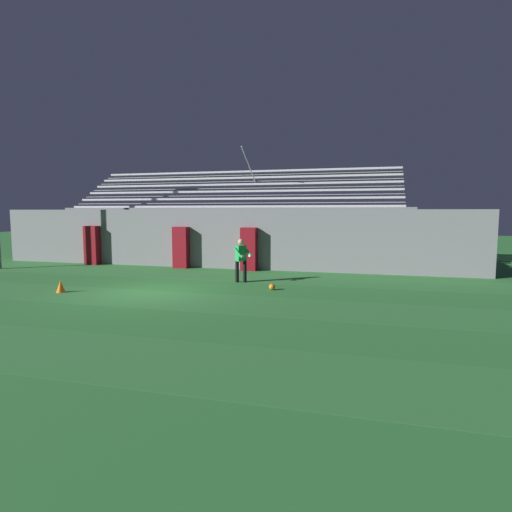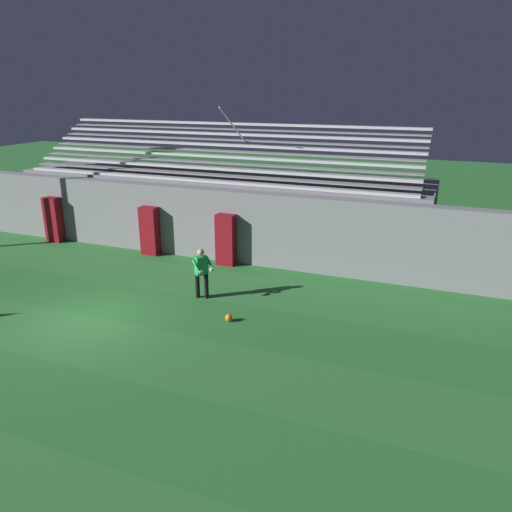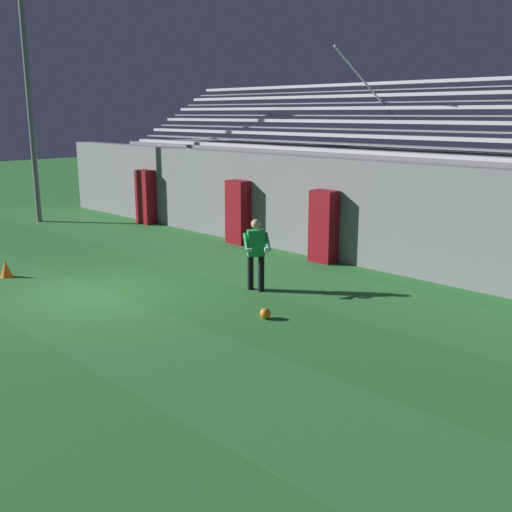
{
  "view_description": "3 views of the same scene",
  "coord_description": "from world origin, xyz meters",
  "px_view_note": "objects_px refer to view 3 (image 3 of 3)",
  "views": [
    {
      "loc": [
        7.25,
        -12.8,
        2.72
      ],
      "look_at": [
        3.26,
        1.57,
        1.15
      ],
      "focal_mm": 30.0,
      "sensor_mm": 36.0,
      "label": 1
    },
    {
      "loc": [
        9.48,
        -10.59,
        6.51
      ],
      "look_at": [
        3.98,
        3.32,
        1.44
      ],
      "focal_mm": 35.0,
      "sensor_mm": 36.0,
      "label": 2
    },
    {
      "loc": [
        11.74,
        -6.69,
        3.99
      ],
      "look_at": [
        3.16,
        1.89,
        1.09
      ],
      "focal_mm": 42.0,
      "sensor_mm": 36.0,
      "label": 3
    }
  ],
  "objects_px": {
    "floodlight_pole": "(27,75)",
    "soccer_ball": "(265,313)",
    "padding_pillar_far_left": "(146,197)",
    "goalkeeper": "(256,250)",
    "padding_pillar_gate_left": "(238,212)",
    "traffic_cone": "(6,269)",
    "padding_pillar_gate_right": "(324,226)"
  },
  "relations": [
    {
      "from": "soccer_ball",
      "to": "goalkeeper",
      "type": "bearing_deg",
      "value": 140.43
    },
    {
      "from": "padding_pillar_gate_left",
      "to": "padding_pillar_gate_right",
      "type": "distance_m",
      "value": 3.4
    },
    {
      "from": "padding_pillar_gate_left",
      "to": "floodlight_pole",
      "type": "bearing_deg",
      "value": -162.03
    },
    {
      "from": "padding_pillar_gate_left",
      "to": "goalkeeper",
      "type": "height_order",
      "value": "padding_pillar_gate_left"
    },
    {
      "from": "padding_pillar_far_left",
      "to": "floodlight_pole",
      "type": "xyz_separation_m",
      "value": [
        -3.2,
        -2.65,
        4.34
      ]
    },
    {
      "from": "padding_pillar_far_left",
      "to": "floodlight_pole",
      "type": "distance_m",
      "value": 6.0
    },
    {
      "from": "padding_pillar_far_left",
      "to": "soccer_ball",
      "type": "distance_m",
      "value": 11.5
    },
    {
      "from": "soccer_ball",
      "to": "floodlight_pole",
      "type": "bearing_deg",
      "value": 172.27
    },
    {
      "from": "padding_pillar_gate_left",
      "to": "floodlight_pole",
      "type": "relative_size",
      "value": 0.23
    },
    {
      "from": "goalkeeper",
      "to": "traffic_cone",
      "type": "xyz_separation_m",
      "value": [
        -5.24,
        -3.59,
        -0.74
      ]
    },
    {
      "from": "goalkeeper",
      "to": "padding_pillar_far_left",
      "type": "bearing_deg",
      "value": 160.13
    },
    {
      "from": "padding_pillar_gate_left",
      "to": "floodlight_pole",
      "type": "xyz_separation_m",
      "value": [
        -8.16,
        -2.65,
        4.34
      ]
    },
    {
      "from": "soccer_ball",
      "to": "padding_pillar_far_left",
      "type": "bearing_deg",
      "value": 156.82
    },
    {
      "from": "padding_pillar_gate_right",
      "to": "goalkeeper",
      "type": "relative_size",
      "value": 1.18
    },
    {
      "from": "padding_pillar_gate_right",
      "to": "padding_pillar_far_left",
      "type": "xyz_separation_m",
      "value": [
        -8.37,
        0.0,
        0.0
      ]
    },
    {
      "from": "padding_pillar_gate_left",
      "to": "padding_pillar_gate_right",
      "type": "relative_size",
      "value": 1.0
    },
    {
      "from": "padding_pillar_gate_left",
      "to": "goalkeeper",
      "type": "relative_size",
      "value": 1.18
    },
    {
      "from": "padding_pillar_gate_left",
      "to": "padding_pillar_gate_right",
      "type": "height_order",
      "value": "same"
    },
    {
      "from": "floodlight_pole",
      "to": "soccer_ball",
      "type": "distance_m",
      "value": 14.81
    },
    {
      "from": "floodlight_pole",
      "to": "soccer_ball",
      "type": "xyz_separation_m",
      "value": [
        13.74,
        -1.86,
        -5.21
      ]
    },
    {
      "from": "floodlight_pole",
      "to": "soccer_ball",
      "type": "bearing_deg",
      "value": -7.73
    },
    {
      "from": "padding_pillar_far_left",
      "to": "goalkeeper",
      "type": "distance_m",
      "value": 9.6
    },
    {
      "from": "floodlight_pole",
      "to": "goalkeeper",
      "type": "distance_m",
      "value": 12.99
    },
    {
      "from": "padding_pillar_far_left",
      "to": "soccer_ball",
      "type": "relative_size",
      "value": 8.97
    },
    {
      "from": "padding_pillar_gate_left",
      "to": "traffic_cone",
      "type": "bearing_deg",
      "value": -99.8
    },
    {
      "from": "soccer_ball",
      "to": "traffic_cone",
      "type": "relative_size",
      "value": 0.52
    },
    {
      "from": "floodlight_pole",
      "to": "padding_pillar_gate_left",
      "type": "bearing_deg",
      "value": 17.97
    },
    {
      "from": "padding_pillar_far_left",
      "to": "traffic_cone",
      "type": "relative_size",
      "value": 4.7
    },
    {
      "from": "padding_pillar_gate_right",
      "to": "soccer_ball",
      "type": "xyz_separation_m",
      "value": [
        2.17,
        -4.51,
        -0.88
      ]
    },
    {
      "from": "floodlight_pole",
      "to": "traffic_cone",
      "type": "relative_size",
      "value": 20.19
    },
    {
      "from": "padding_pillar_gate_right",
      "to": "traffic_cone",
      "type": "xyz_separation_m",
      "value": [
        -4.59,
        -6.85,
        -0.78
      ]
    },
    {
      "from": "padding_pillar_gate_left",
      "to": "padding_pillar_gate_right",
      "type": "xyz_separation_m",
      "value": [
        3.4,
        0.0,
        0.0
      ]
    }
  ]
}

